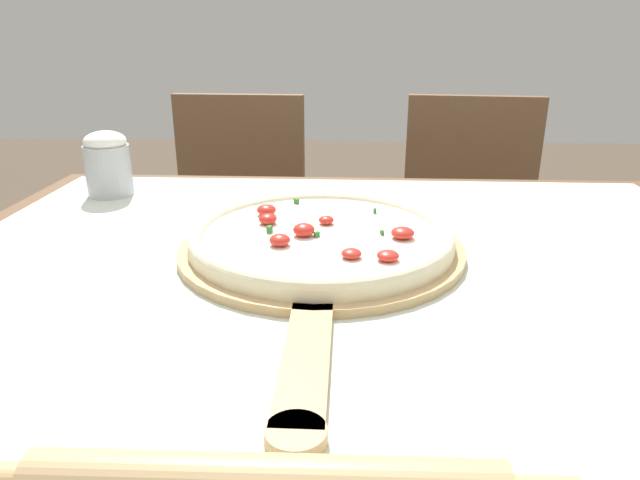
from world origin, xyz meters
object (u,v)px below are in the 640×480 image
(pizza, at_px, (321,236))
(chair_left, at_px, (237,228))
(flour_cup, at_px, (108,163))
(pizza_peel, at_px, (320,254))
(chair_right, at_px, (468,232))

(pizza, xyz_separation_m, chair_left, (-0.29, 0.82, -0.28))
(pizza, xyz_separation_m, flour_cup, (-0.42, 0.28, 0.04))
(pizza, bearing_deg, pizza_peel, -89.92)
(pizza_peel, distance_m, chair_right, 0.96)
(pizza_peel, xyz_separation_m, chair_left, (-0.29, 0.84, -0.26))
(pizza_peel, xyz_separation_m, chair_right, (0.38, 0.84, -0.26))
(pizza_peel, relative_size, chair_left, 0.70)
(pizza, height_order, chair_right, chair_right)
(pizza, relative_size, chair_right, 0.42)
(pizza, bearing_deg, chair_left, 109.44)
(chair_right, bearing_deg, flour_cup, -140.20)
(chair_right, xyz_separation_m, flour_cup, (-0.80, -0.54, 0.32))
(chair_left, bearing_deg, flour_cup, -101.13)
(chair_left, bearing_deg, chair_right, 2.19)
(chair_right, height_order, flour_cup, same)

